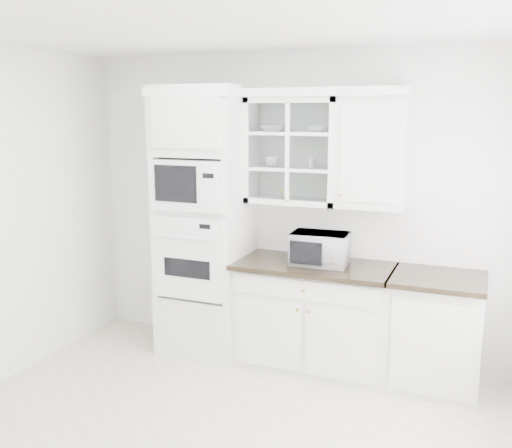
% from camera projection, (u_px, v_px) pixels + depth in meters
% --- Properties ---
extents(ground, '(4.00, 3.50, 0.01)m').
position_uv_depth(ground, '(210.00, 444.00, 3.78)').
color(ground, beige).
rests_on(ground, ground).
extents(room_shell, '(4.00, 3.50, 2.70)m').
position_uv_depth(room_shell, '(235.00, 171.00, 3.84)').
color(room_shell, white).
rests_on(room_shell, ground).
extents(oven_column, '(0.76, 0.68, 2.40)m').
position_uv_depth(oven_column, '(205.00, 223.00, 5.12)').
color(oven_column, silver).
rests_on(oven_column, ground).
extents(base_cabinet_run, '(1.32, 0.67, 0.92)m').
position_uv_depth(base_cabinet_run, '(314.00, 314.00, 4.91)').
color(base_cabinet_run, silver).
rests_on(base_cabinet_run, ground).
extents(extra_base_cabinet, '(0.72, 0.67, 0.92)m').
position_uv_depth(extra_base_cabinet, '(435.00, 331.00, 4.54)').
color(extra_base_cabinet, silver).
rests_on(extra_base_cabinet, ground).
extents(upper_cabinet_glass, '(0.80, 0.33, 0.90)m').
position_uv_depth(upper_cabinet_glass, '(294.00, 151.00, 4.86)').
color(upper_cabinet_glass, silver).
rests_on(upper_cabinet_glass, room_shell).
extents(upper_cabinet_solid, '(0.55, 0.33, 0.90)m').
position_uv_depth(upper_cabinet_solid, '(373.00, 153.00, 4.61)').
color(upper_cabinet_solid, silver).
rests_on(upper_cabinet_solid, room_shell).
extents(crown_molding, '(2.14, 0.38, 0.07)m').
position_uv_depth(crown_molding, '(282.00, 93.00, 4.79)').
color(crown_molding, white).
rests_on(crown_molding, room_shell).
extents(countertop_microwave, '(0.49, 0.41, 0.27)m').
position_uv_depth(countertop_microwave, '(320.00, 248.00, 4.76)').
color(countertop_microwave, white).
rests_on(countertop_microwave, base_cabinet_run).
extents(bowl_a, '(0.29, 0.29, 0.06)m').
position_uv_depth(bowl_a, '(272.00, 128.00, 4.89)').
color(bowl_a, white).
rests_on(bowl_a, upper_cabinet_glass).
extents(bowl_b, '(0.21, 0.21, 0.06)m').
position_uv_depth(bowl_b, '(318.00, 129.00, 4.75)').
color(bowl_b, white).
rests_on(bowl_b, upper_cabinet_glass).
extents(cup_a, '(0.14, 0.14, 0.09)m').
position_uv_depth(cup_a, '(272.00, 161.00, 4.95)').
color(cup_a, white).
rests_on(cup_a, upper_cabinet_glass).
extents(cup_b, '(0.10, 0.10, 0.08)m').
position_uv_depth(cup_b, '(310.00, 163.00, 4.84)').
color(cup_b, white).
rests_on(cup_b, upper_cabinet_glass).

